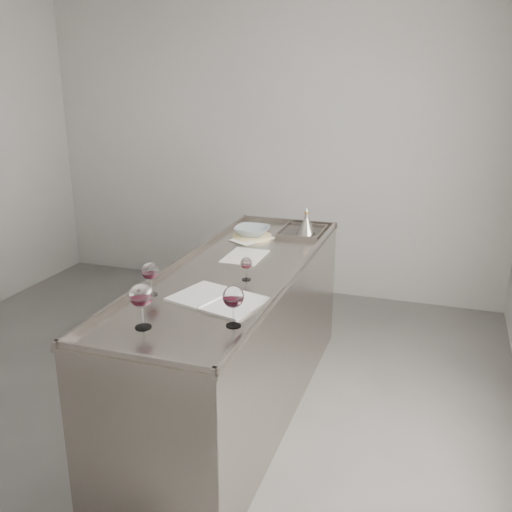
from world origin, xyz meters
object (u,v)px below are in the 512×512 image
(wine_glass_middle, at_px, (141,297))
(wine_glass_small, at_px, (246,264))
(counter, at_px, (236,341))
(wine_funnel, at_px, (306,226))
(wine_glass_right, at_px, (233,298))
(wine_glass_left, at_px, (150,272))
(notebook, at_px, (219,300))
(ceramic_bowl, at_px, (252,231))

(wine_glass_middle, xyz_separation_m, wine_glass_small, (0.23, 0.76, -0.06))
(counter, distance_m, wine_funnel, 1.07)
(wine_glass_right, height_order, wine_glass_small, wine_glass_right)
(counter, height_order, wine_funnel, wine_funnel)
(wine_glass_small, bearing_deg, wine_glass_middle, -107.18)
(wine_glass_right, distance_m, wine_glass_small, 0.63)
(wine_glass_middle, relative_size, wine_glass_small, 1.63)
(counter, bearing_deg, wine_glass_left, -117.77)
(wine_glass_left, xyz_separation_m, wine_glass_small, (0.40, 0.38, -0.03))
(notebook, xyz_separation_m, wine_funnel, (0.12, 1.40, 0.06))
(counter, distance_m, notebook, 0.69)
(wine_glass_middle, relative_size, wine_funnel, 1.05)
(wine_glass_right, distance_m, ceramic_bowl, 1.50)
(counter, bearing_deg, wine_funnel, 77.06)
(wine_glass_small, xyz_separation_m, wine_funnel, (0.09, 1.05, -0.03))
(counter, xyz_separation_m, wine_glass_left, (-0.28, -0.52, 0.59))
(wine_glass_small, distance_m, notebook, 0.36)
(counter, relative_size, wine_funnel, 11.78)
(wine_glass_left, distance_m, notebook, 0.39)
(wine_glass_right, bearing_deg, counter, 110.16)
(wine_glass_left, distance_m, wine_glass_right, 0.59)
(wine_glass_middle, height_order, wine_glass_small, wine_glass_middle)
(wine_glass_left, xyz_separation_m, wine_glass_right, (0.55, -0.23, 0.01))
(counter, bearing_deg, wine_glass_right, -69.84)
(wine_funnel, bearing_deg, wine_glass_right, -87.73)
(wine_glass_right, height_order, notebook, wine_glass_right)
(notebook, bearing_deg, ceramic_bowl, 116.70)
(wine_glass_middle, height_order, wine_glass_right, wine_glass_middle)
(wine_glass_left, height_order, wine_glass_middle, wine_glass_middle)
(wine_glass_left, bearing_deg, wine_glass_right, -22.34)
(wine_glass_middle, bearing_deg, wine_glass_right, 21.38)
(ceramic_bowl, bearing_deg, wine_glass_small, -73.10)
(counter, height_order, ceramic_bowl, ceramic_bowl)
(wine_glass_left, height_order, wine_funnel, wine_funnel)
(wine_glass_small, bearing_deg, wine_glass_right, -75.78)
(notebook, bearing_deg, counter, 116.71)
(wine_glass_middle, bearing_deg, counter, 82.90)
(wine_glass_middle, xyz_separation_m, wine_glass_right, (0.39, 0.15, -0.01))
(wine_glass_left, bearing_deg, wine_glass_middle, -66.63)
(wine_glass_middle, bearing_deg, ceramic_bowl, 90.73)
(wine_glass_middle, bearing_deg, wine_funnel, 79.94)
(ceramic_bowl, bearing_deg, notebook, -79.16)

